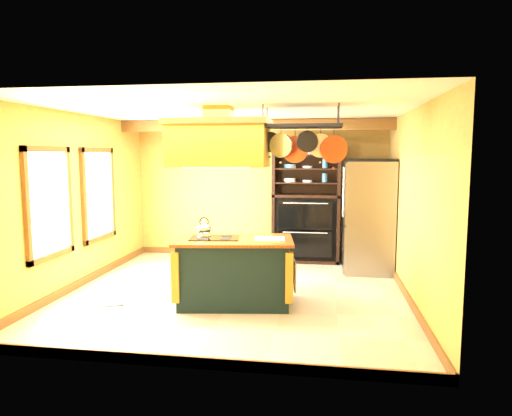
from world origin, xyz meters
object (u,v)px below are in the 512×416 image
(pot_rack, at_px, (302,136))
(refrigerator, at_px, (368,218))
(kitchen_island, at_px, (234,271))
(hutch, at_px, (306,216))
(range_hood, at_px, (219,141))

(pot_rack, distance_m, refrigerator, 2.78)
(refrigerator, bearing_deg, kitchen_island, -132.45)
(kitchen_island, relative_size, hutch, 0.75)
(pot_rack, xyz_separation_m, refrigerator, (1.07, 2.17, -1.36))
(kitchen_island, distance_m, pot_rack, 2.05)
(pot_rack, height_order, hutch, pot_rack)
(kitchen_island, height_order, pot_rack, pot_rack)
(range_hood, bearing_deg, refrigerator, 44.84)
(kitchen_island, xyz_separation_m, hutch, (0.87, 2.79, 0.41))
(kitchen_island, distance_m, refrigerator, 2.98)
(range_hood, relative_size, pot_rack, 1.20)
(pot_rack, bearing_deg, range_hood, 180.00)
(refrigerator, height_order, hutch, hutch)
(kitchen_island, relative_size, refrigerator, 0.87)
(range_hood, xyz_separation_m, pot_rack, (1.11, 0.00, 0.07))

